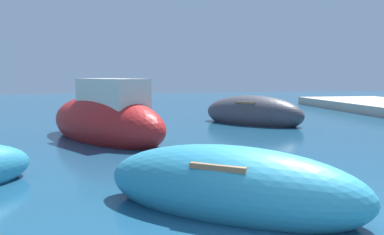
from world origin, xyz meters
The scene contains 4 objects.
ground centered at (0.00, 0.00, 0.00)m, with size 80.00×80.00×0.00m, color navy.
moored_boat_0 centered at (-3.19, 8.28, 0.63)m, with size 4.93×5.99×2.42m.
moored_boat_3 centered at (2.93, 11.44, 0.44)m, with size 4.41×4.62×1.58m.
moored_boat_4 centered at (-1.01, 1.01, 0.37)m, with size 4.35×3.64×1.33m.
Camera 1 is at (-2.65, -4.79, 2.13)m, focal length 36.86 mm.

